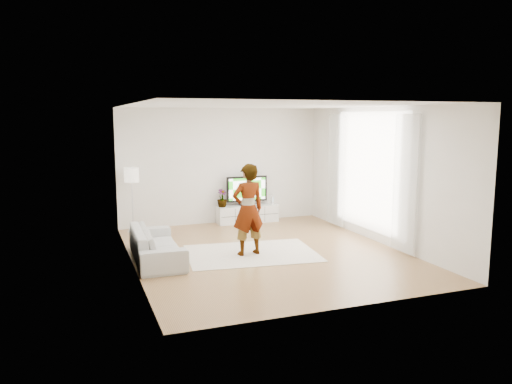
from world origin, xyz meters
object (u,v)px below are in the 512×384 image
object	(u,v)px
media_console	(247,214)
television	(247,190)
rug	(251,253)
sofa	(156,244)
player	(248,210)
floor_lamp	(132,178)

from	to	relation	value
media_console	television	size ratio (longest dim) A/B	1.47
television	rug	size ratio (longest dim) A/B	0.42
television	sofa	bearing A→B (deg)	-135.75
player	sofa	size ratio (longest dim) A/B	0.85
rug	player	size ratio (longest dim) A/B	1.41
floor_lamp	media_console	bearing A→B (deg)	1.34
sofa	player	bearing A→B (deg)	-96.93
sofa	floor_lamp	xyz separation A→B (m)	(-0.13, 2.49, 0.94)
rug	sofa	size ratio (longest dim) A/B	1.20
media_console	sofa	xyz separation A→B (m)	(-2.65, -2.55, 0.08)
television	player	world-z (taller)	player
media_console	floor_lamp	bearing A→B (deg)	-178.66
rug	media_console	bearing A→B (deg)	72.21
rug	floor_lamp	world-z (taller)	floor_lamp
television	floor_lamp	world-z (taller)	floor_lamp
media_console	sofa	distance (m)	3.68
sofa	rug	bearing A→B (deg)	-94.60
media_console	rug	size ratio (longest dim) A/B	0.62
rug	floor_lamp	size ratio (longest dim) A/B	1.67
media_console	player	xyz separation A→B (m)	(-0.97, -2.80, 0.66)
media_console	sofa	bearing A→B (deg)	-136.05
rug	sofa	xyz separation A→B (m)	(-1.77, 0.18, 0.29)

